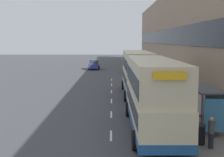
# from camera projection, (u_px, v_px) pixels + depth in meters

# --- Properties ---
(pavement) EXTENTS (5.00, 93.00, 0.14)m
(pavement) POSITION_uv_depth(u_px,v_px,m) (155.00, 75.00, 47.64)
(pavement) COLOR gray
(pavement) RESTS_ON ground_plane
(terrace_facade) EXTENTS (3.10, 93.00, 13.37)m
(terrace_facade) POSITION_uv_depth(u_px,v_px,m) (182.00, 32.00, 46.83)
(terrace_facade) COLOR #9E846B
(terrace_facade) RESTS_ON ground_plane
(lane_mark_2) EXTENTS (0.12, 2.00, 0.01)m
(lane_mark_2) POSITION_uv_depth(u_px,v_px,m) (112.00, 136.00, 17.82)
(lane_mark_2) COLOR silver
(lane_mark_2) RESTS_ON ground_plane
(lane_mark_3) EXTENTS (0.12, 2.00, 0.01)m
(lane_mark_3) POSITION_uv_depth(u_px,v_px,m) (112.00, 114.00, 22.89)
(lane_mark_3) COLOR silver
(lane_mark_3) RESTS_ON ground_plane
(lane_mark_4) EXTENTS (0.12, 2.00, 0.01)m
(lane_mark_4) POSITION_uv_depth(u_px,v_px,m) (112.00, 101.00, 27.97)
(lane_mark_4) COLOR silver
(lane_mark_4) RESTS_ON ground_plane
(lane_mark_5) EXTENTS (0.12, 2.00, 0.01)m
(lane_mark_5) POSITION_uv_depth(u_px,v_px,m) (112.00, 92.00, 33.05)
(lane_mark_5) COLOR silver
(lane_mark_5) RESTS_ON ground_plane
(lane_mark_6) EXTENTS (0.12, 2.00, 0.01)m
(lane_mark_6) POSITION_uv_depth(u_px,v_px,m) (112.00, 85.00, 38.12)
(lane_mark_6) COLOR silver
(lane_mark_6) RESTS_ON ground_plane
(lane_mark_7) EXTENTS (0.12, 2.00, 0.01)m
(lane_mark_7) POSITION_uv_depth(u_px,v_px,m) (112.00, 80.00, 43.20)
(lane_mark_7) COLOR silver
(lane_mark_7) RESTS_ON ground_plane
(bus_shelter) EXTENTS (1.60, 4.20, 2.48)m
(bus_shelter) POSITION_uv_depth(u_px,v_px,m) (209.00, 101.00, 18.35)
(bus_shelter) COLOR #4C4C51
(bus_shelter) RESTS_ON ground_plane
(double_decker_bus_near) EXTENTS (2.85, 10.77, 4.30)m
(double_decker_bus_near) POSITION_uv_depth(u_px,v_px,m) (153.00, 93.00, 18.52)
(double_decker_bus_near) COLOR beige
(double_decker_bus_near) RESTS_ON ground_plane
(double_decker_bus_ahead) EXTENTS (2.85, 10.79, 4.30)m
(double_decker_bus_ahead) POSITION_uv_depth(u_px,v_px,m) (138.00, 72.00, 30.78)
(double_decker_bus_ahead) COLOR beige
(double_decker_bus_ahead) RESTS_ON ground_plane
(car_0) EXTENTS (2.07, 4.52, 1.67)m
(car_0) POSITION_uv_depth(u_px,v_px,m) (129.00, 65.00, 58.41)
(car_0) COLOR silver
(car_0) RESTS_ON ground_plane
(car_1) EXTENTS (2.06, 4.09, 1.73)m
(car_1) POSITION_uv_depth(u_px,v_px,m) (131.00, 68.00, 52.20)
(car_1) COLOR maroon
(car_1) RESTS_ON ground_plane
(car_2) EXTENTS (2.03, 4.22, 1.81)m
(car_2) POSITION_uv_depth(u_px,v_px,m) (95.00, 65.00, 58.27)
(car_2) COLOR navy
(car_2) RESTS_ON ground_plane
(pedestrian_at_shelter) EXTENTS (0.31, 0.31, 1.57)m
(pedestrian_at_shelter) POSITION_uv_depth(u_px,v_px,m) (212.00, 132.00, 15.24)
(pedestrian_at_shelter) COLOR #23232D
(pedestrian_at_shelter) RESTS_ON ground_plane
(pedestrian_2) EXTENTS (0.36, 0.36, 1.84)m
(pedestrian_2) POSITION_uv_depth(u_px,v_px,m) (180.00, 108.00, 20.05)
(pedestrian_2) COLOR #23232D
(pedestrian_2) RESTS_ON ground_plane
(litter_bin) EXTENTS (0.55, 0.55, 1.05)m
(litter_bin) POSITION_uv_depth(u_px,v_px,m) (200.00, 134.00, 15.90)
(litter_bin) COLOR black
(litter_bin) RESTS_ON ground_plane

